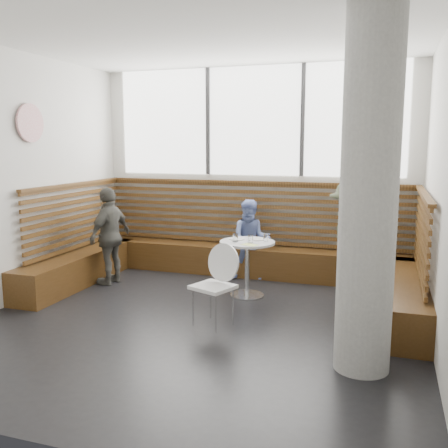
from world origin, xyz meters
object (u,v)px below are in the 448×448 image
(cafe_table, at_px, (247,257))
(child_left, at_px, (110,236))
(concrete_column, at_px, (369,194))
(child_back, at_px, (251,240))
(cafe_chair, at_px, (215,278))
(adult_man, at_px, (353,245))

(cafe_table, distance_m, child_left, 2.08)
(concrete_column, distance_m, child_back, 3.29)
(concrete_column, relative_size, cafe_table, 4.24)
(cafe_chair, height_order, adult_man, adult_man)
(cafe_chair, xyz_separation_m, child_back, (-0.10, 1.92, 0.07))
(cafe_table, xyz_separation_m, child_left, (-2.07, -0.01, 0.17))
(concrete_column, height_order, cafe_table, concrete_column)
(concrete_column, relative_size, child_left, 2.26)
(cafe_table, xyz_separation_m, child_back, (-0.17, 0.82, 0.07))
(adult_man, relative_size, child_left, 1.15)
(child_back, bearing_deg, adult_man, -43.59)
(cafe_chair, relative_size, child_left, 0.65)
(cafe_chair, relative_size, adult_man, 0.56)
(child_back, bearing_deg, cafe_chair, -100.14)
(cafe_table, relative_size, adult_man, 0.46)
(adult_man, bearing_deg, concrete_column, -174.82)
(adult_man, bearing_deg, child_back, 57.48)
(cafe_chair, relative_size, child_back, 0.75)
(concrete_column, xyz_separation_m, adult_man, (-0.22, 1.70, -0.79))
(cafe_chair, bearing_deg, cafe_table, 108.03)
(cafe_chair, distance_m, child_back, 1.93)
(concrete_column, height_order, adult_man, concrete_column)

